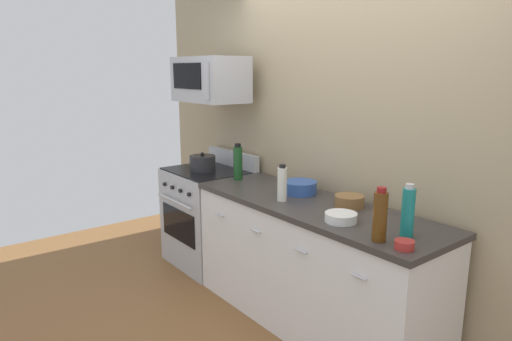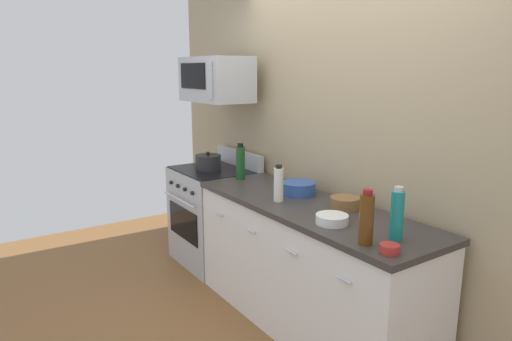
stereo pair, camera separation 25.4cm
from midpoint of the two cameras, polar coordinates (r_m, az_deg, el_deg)
ground_plane at (r=3.56m, az=4.52°, el=-18.50°), size 6.12×6.12×0.00m
back_wall at (r=3.38m, az=10.06°, el=4.11°), size 5.10×0.10×2.70m
counter_unit at (r=3.35m, az=4.65°, el=-11.74°), size 2.01×0.66×0.92m
range_oven at (r=4.39m, az=-7.63°, el=-5.70°), size 0.76×0.69×1.07m
microwave at (r=4.19m, az=-7.60°, el=11.28°), size 0.74×0.44×0.40m
bottle_wine_green at (r=3.84m, az=-4.18°, el=0.98°), size 0.08×0.08×0.31m
bottle_sparkling_teal at (r=2.63m, az=15.97°, el=-5.01°), size 0.07×0.07×0.30m
bottle_vinegar_white at (r=3.21m, az=1.05°, el=-1.68°), size 0.07×0.07×0.26m
bottle_wine_amber at (r=2.52m, az=12.56°, el=-5.60°), size 0.08×0.08×0.30m
bowl_white_ceramic at (r=2.82m, az=8.10°, el=-5.83°), size 0.20×0.20×0.06m
bowl_wooden_salad at (r=3.14m, az=9.40°, el=-3.78°), size 0.20×0.20×0.08m
bowl_red_small at (r=2.47m, az=15.37°, el=-9.00°), size 0.10×0.10×0.05m
bowl_blue_mixing at (r=3.43m, az=3.43°, el=-2.10°), size 0.26×0.26×0.09m
stockpot at (r=4.23m, az=-8.45°, el=0.92°), size 0.24×0.24×0.17m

